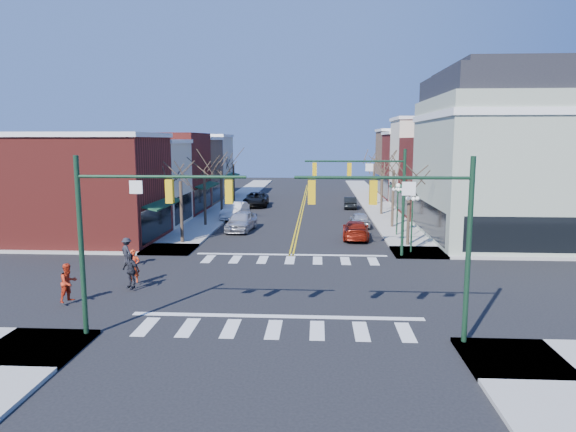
% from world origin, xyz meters
% --- Properties ---
extents(ground, '(160.00, 160.00, 0.00)m').
position_xyz_m(ground, '(0.00, 0.00, 0.00)').
color(ground, black).
rests_on(ground, ground).
extents(sidewalk_left, '(3.50, 70.00, 0.15)m').
position_xyz_m(sidewalk_left, '(-8.75, 20.00, 0.07)').
color(sidewalk_left, '#9E9B93').
rests_on(sidewalk_left, ground).
extents(sidewalk_right, '(3.50, 70.00, 0.15)m').
position_xyz_m(sidewalk_right, '(8.75, 20.00, 0.07)').
color(sidewalk_right, '#9E9B93').
rests_on(sidewalk_right, ground).
extents(bldg_left_brick_a, '(10.00, 8.50, 8.00)m').
position_xyz_m(bldg_left_brick_a, '(-15.50, 11.75, 4.00)').
color(bldg_left_brick_a, maroon).
rests_on(bldg_left_brick_a, ground).
extents(bldg_left_stucco_a, '(10.00, 7.00, 7.50)m').
position_xyz_m(bldg_left_stucco_a, '(-15.50, 19.50, 3.75)').
color(bldg_left_stucco_a, beige).
rests_on(bldg_left_stucco_a, ground).
extents(bldg_left_brick_b, '(10.00, 9.00, 8.50)m').
position_xyz_m(bldg_left_brick_b, '(-15.50, 27.50, 4.25)').
color(bldg_left_brick_b, maroon).
rests_on(bldg_left_brick_b, ground).
extents(bldg_left_tan, '(10.00, 7.50, 7.80)m').
position_xyz_m(bldg_left_tan, '(-15.50, 35.75, 3.90)').
color(bldg_left_tan, '#89664B').
rests_on(bldg_left_tan, ground).
extents(bldg_left_stucco_b, '(10.00, 8.00, 8.20)m').
position_xyz_m(bldg_left_stucco_b, '(-15.50, 43.50, 4.10)').
color(bldg_left_stucco_b, beige).
rests_on(bldg_left_stucco_b, ground).
extents(bldg_right_brick_a, '(10.00, 8.50, 8.00)m').
position_xyz_m(bldg_right_brick_a, '(15.50, 25.75, 4.00)').
color(bldg_right_brick_a, maroon).
rests_on(bldg_right_brick_a, ground).
extents(bldg_right_stucco, '(10.00, 7.00, 10.00)m').
position_xyz_m(bldg_right_stucco, '(15.50, 33.50, 5.00)').
color(bldg_right_stucco, beige).
rests_on(bldg_right_stucco, ground).
extents(bldg_right_brick_b, '(10.00, 8.00, 8.50)m').
position_xyz_m(bldg_right_brick_b, '(15.50, 41.00, 4.25)').
color(bldg_right_brick_b, maroon).
rests_on(bldg_right_brick_b, ground).
extents(bldg_right_tan, '(10.00, 8.00, 9.00)m').
position_xyz_m(bldg_right_tan, '(15.50, 49.00, 4.50)').
color(bldg_right_tan, '#89664B').
rests_on(bldg_right_tan, ground).
extents(victorian_corner, '(12.25, 14.25, 13.30)m').
position_xyz_m(victorian_corner, '(16.50, 14.50, 6.66)').
color(victorian_corner, '#9AA58F').
rests_on(victorian_corner, ground).
extents(traffic_mast_near_left, '(6.60, 0.28, 7.20)m').
position_xyz_m(traffic_mast_near_left, '(-5.55, -7.40, 4.71)').
color(traffic_mast_near_left, '#14331E').
rests_on(traffic_mast_near_left, ground).
extents(traffic_mast_near_right, '(6.60, 0.28, 7.20)m').
position_xyz_m(traffic_mast_near_right, '(5.55, -7.40, 4.71)').
color(traffic_mast_near_right, '#14331E').
rests_on(traffic_mast_near_right, ground).
extents(traffic_mast_far_right, '(6.60, 0.28, 7.20)m').
position_xyz_m(traffic_mast_far_right, '(5.55, 7.40, 4.71)').
color(traffic_mast_far_right, '#14331E').
rests_on(traffic_mast_far_right, ground).
extents(lamppost_corner, '(0.36, 0.36, 4.33)m').
position_xyz_m(lamppost_corner, '(8.20, 8.50, 2.96)').
color(lamppost_corner, '#14331E').
rests_on(lamppost_corner, ground).
extents(lamppost_midblock, '(0.36, 0.36, 4.33)m').
position_xyz_m(lamppost_midblock, '(8.20, 15.00, 2.96)').
color(lamppost_midblock, '#14331E').
rests_on(lamppost_midblock, ground).
extents(tree_left_a, '(0.24, 0.24, 4.76)m').
position_xyz_m(tree_left_a, '(-8.40, 11.00, 2.38)').
color(tree_left_a, '#382B21').
rests_on(tree_left_a, ground).
extents(tree_left_b, '(0.24, 0.24, 5.04)m').
position_xyz_m(tree_left_b, '(-8.40, 19.00, 2.52)').
color(tree_left_b, '#382B21').
rests_on(tree_left_b, ground).
extents(tree_left_c, '(0.24, 0.24, 4.55)m').
position_xyz_m(tree_left_c, '(-8.40, 27.00, 2.27)').
color(tree_left_c, '#382B21').
rests_on(tree_left_c, ground).
extents(tree_left_d, '(0.24, 0.24, 4.90)m').
position_xyz_m(tree_left_d, '(-8.40, 35.00, 2.45)').
color(tree_left_d, '#382B21').
rests_on(tree_left_d, ground).
extents(tree_right_a, '(0.24, 0.24, 4.62)m').
position_xyz_m(tree_right_a, '(8.40, 11.00, 2.31)').
color(tree_right_a, '#382B21').
rests_on(tree_right_a, ground).
extents(tree_right_b, '(0.24, 0.24, 5.18)m').
position_xyz_m(tree_right_b, '(8.40, 19.00, 2.59)').
color(tree_right_b, '#382B21').
rests_on(tree_right_b, ground).
extents(tree_right_c, '(0.24, 0.24, 4.83)m').
position_xyz_m(tree_right_c, '(8.40, 27.00, 2.42)').
color(tree_right_c, '#382B21').
rests_on(tree_right_c, ground).
extents(tree_right_d, '(0.24, 0.24, 4.97)m').
position_xyz_m(tree_right_d, '(8.40, 35.00, 2.48)').
color(tree_right_d, '#382B21').
rests_on(tree_right_d, ground).
extents(car_left_near, '(2.53, 5.24, 1.72)m').
position_xyz_m(car_left_near, '(-4.80, 16.87, 0.86)').
color(car_left_near, silver).
rests_on(car_left_near, ground).
extents(car_left_mid, '(2.29, 5.26, 1.68)m').
position_xyz_m(car_left_mid, '(-6.40, 23.38, 0.84)').
color(car_left_mid, white).
rests_on(car_left_mid, ground).
extents(car_left_far, '(2.94, 6.00, 1.64)m').
position_xyz_m(car_left_far, '(-5.50, 33.43, 0.82)').
color(car_left_far, black).
rests_on(car_left_far, ground).
extents(car_right_near, '(2.32, 5.11, 1.45)m').
position_xyz_m(car_right_near, '(4.80, 13.78, 0.73)').
color(car_right_near, maroon).
rests_on(car_right_near, ground).
extents(car_right_mid, '(1.75, 4.07, 1.37)m').
position_xyz_m(car_right_mid, '(5.57, 19.51, 0.68)').
color(car_right_mid, '#B8B8BD').
rests_on(car_right_mid, ground).
extents(car_right_far, '(1.54, 4.05, 1.32)m').
position_xyz_m(car_right_far, '(5.49, 32.30, 0.66)').
color(car_right_far, black).
rests_on(car_right_far, ground).
extents(pedestrian_red_a, '(0.73, 0.55, 1.80)m').
position_xyz_m(pedestrian_red_a, '(-8.10, -0.04, 1.05)').
color(pedestrian_red_a, red).
rests_on(pedestrian_red_a, sidewalk_left).
extents(pedestrian_red_b, '(1.03, 1.12, 1.86)m').
position_xyz_m(pedestrian_red_b, '(-10.00, -3.52, 1.08)').
color(pedestrian_red_b, red).
rests_on(pedestrian_red_b, sidewalk_left).
extents(pedestrian_dark_a, '(1.17, 0.87, 1.84)m').
position_xyz_m(pedestrian_dark_a, '(-7.90, -1.06, 1.07)').
color(pedestrian_dark_a, black).
rests_on(pedestrian_dark_a, sidewalk_left).
extents(pedestrian_dark_b, '(1.21, 1.16, 1.65)m').
position_xyz_m(pedestrian_dark_b, '(-10.00, 3.98, 0.98)').
color(pedestrian_dark_b, black).
rests_on(pedestrian_dark_b, sidewalk_left).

